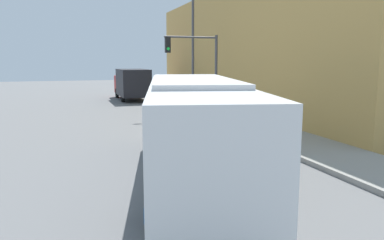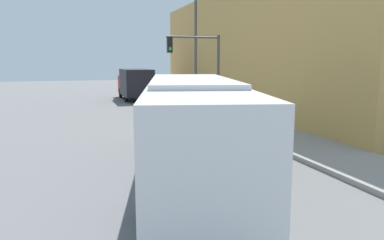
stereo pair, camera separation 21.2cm
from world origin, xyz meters
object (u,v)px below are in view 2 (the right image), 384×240
(traffic_light_pole, at_px, (200,61))
(street_lamp, at_px, (191,42))
(fire_hydrant, at_px, (261,127))
(city_bus, at_px, (191,122))
(delivery_truck, at_px, (135,83))

(traffic_light_pole, bearing_deg, street_lamp, 78.57)
(fire_hydrant, distance_m, street_lamp, 11.31)
(fire_hydrant, xyz_separation_m, street_lamp, (-0.08, 10.44, 4.34))
(city_bus, xyz_separation_m, fire_hydrant, (4.92, 4.74, -1.27))
(delivery_truck, relative_size, traffic_light_pole, 1.36)
(delivery_truck, xyz_separation_m, street_lamp, (2.70, -8.57, 3.31))
(city_bus, distance_m, delivery_truck, 23.86)
(delivery_truck, distance_m, traffic_light_pole, 13.49)
(delivery_truck, distance_m, street_lamp, 9.58)
(delivery_truck, distance_m, fire_hydrant, 19.24)
(traffic_light_pole, bearing_deg, delivery_truck, 97.58)
(fire_hydrant, height_order, street_lamp, street_lamp)
(city_bus, height_order, street_lamp, street_lamp)
(street_lamp, bearing_deg, traffic_light_pole, -101.43)
(fire_hydrant, relative_size, traffic_light_pole, 0.14)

